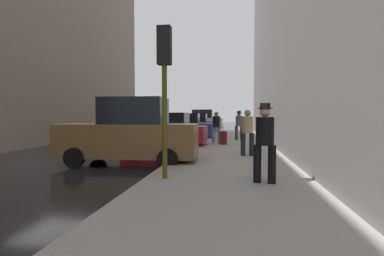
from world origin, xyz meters
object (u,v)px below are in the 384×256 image
(parked_bronze_suv, at_px, (130,134))
(parked_red_hatchback, at_px, (166,131))
(pedestrian_with_fedora, at_px, (265,139))
(fire_hydrant, at_px, (205,135))
(pedestrian_in_tan_coat, at_px, (247,130))
(pedestrian_in_jeans, at_px, (216,125))
(parked_white_van, at_px, (201,121))
(traffic_light, at_px, (165,69))
(parked_gray_coupe, at_px, (194,125))
(rolling_suitcase, at_px, (223,138))
(parked_blue_sedan, at_px, (183,127))
(pedestrian_with_beanie, at_px, (239,124))

(parked_bronze_suv, relative_size, parked_red_hatchback, 1.10)
(pedestrian_with_fedora, bearing_deg, fire_hydrant, 102.89)
(parked_bronze_suv, relative_size, pedestrian_in_tan_coat, 2.73)
(pedestrian_with_fedora, bearing_deg, pedestrian_in_tan_coat, 92.35)
(parked_bronze_suv, height_order, pedestrian_in_jeans, parked_bronze_suv)
(pedestrian_in_jeans, distance_m, pedestrian_with_fedora, 9.75)
(pedestrian_in_jeans, bearing_deg, pedestrian_with_fedora, -80.26)
(parked_white_van, relative_size, pedestrian_in_tan_coat, 2.71)
(parked_bronze_suv, relative_size, traffic_light, 1.30)
(parked_gray_coupe, distance_m, pedestrian_in_tan_coat, 15.07)
(rolling_suitcase, bearing_deg, parked_bronze_suv, -116.31)
(parked_bronze_suv, height_order, parked_white_van, same)
(parked_gray_coupe, distance_m, parked_white_van, 5.68)
(parked_blue_sedan, height_order, pedestrian_in_jeans, pedestrian_in_jeans)
(traffic_light, xyz_separation_m, pedestrian_with_beanie, (1.93, 11.56, -1.62))
(parked_bronze_suv, xyz_separation_m, fire_hydrant, (1.80, 7.37, -0.54))
(pedestrian_with_beanie, height_order, pedestrian_with_fedora, same)
(parked_red_hatchback, bearing_deg, rolling_suitcase, 11.00)
(pedestrian_in_jeans, bearing_deg, rolling_suitcase, -61.29)
(parked_blue_sedan, relative_size, parked_white_van, 0.92)
(rolling_suitcase, bearing_deg, parked_red_hatchback, -169.00)
(parked_white_van, relative_size, fire_hydrant, 6.58)
(parked_blue_sedan, bearing_deg, pedestrian_with_fedora, -72.72)
(parked_blue_sedan, distance_m, rolling_suitcase, 5.40)
(fire_hydrant, relative_size, pedestrian_in_jeans, 0.41)
(parked_blue_sedan, bearing_deg, parked_white_van, 90.00)
(parked_white_van, xyz_separation_m, pedestrian_in_tan_coat, (3.98, -20.21, 0.07))
(rolling_suitcase, bearing_deg, fire_hydrant, 127.52)
(pedestrian_in_tan_coat, bearing_deg, pedestrian_with_beanie, 91.61)
(pedestrian_in_jeans, bearing_deg, parked_gray_coupe, 104.95)
(parked_red_hatchback, relative_size, pedestrian_in_jeans, 2.48)
(rolling_suitcase, bearing_deg, pedestrian_in_jeans, 118.71)
(pedestrian_with_beanie, bearing_deg, parked_white_van, 106.23)
(fire_hydrant, relative_size, rolling_suitcase, 0.68)
(parked_gray_coupe, bearing_deg, pedestrian_with_fedora, -77.65)
(pedestrian_with_beanie, xyz_separation_m, pedestrian_with_fedora, (0.39, -11.74, 0.00))
(parked_red_hatchback, bearing_deg, parked_blue_sedan, 90.00)
(parked_blue_sedan, height_order, pedestrian_in_tan_coat, pedestrian_in_tan_coat)
(parked_bronze_suv, relative_size, fire_hydrant, 6.63)
(pedestrian_in_jeans, bearing_deg, parked_red_hatchback, -152.60)
(fire_hydrant, bearing_deg, traffic_light, -89.72)
(pedestrian_in_jeans, bearing_deg, parked_blue_sedan, 123.60)
(fire_hydrant, distance_m, traffic_light, 10.40)
(parked_bronze_suv, xyz_separation_m, parked_gray_coupe, (0.00, 16.08, -0.18))
(parked_bronze_suv, xyz_separation_m, pedestrian_in_tan_coat, (3.98, 1.55, 0.07))
(pedestrian_with_fedora, height_order, rolling_suitcase, pedestrian_with_fedora)
(parked_gray_coupe, height_order, traffic_light, traffic_light)
(pedestrian_in_tan_coat, relative_size, rolling_suitcase, 1.64)
(parked_red_hatchback, bearing_deg, traffic_light, -77.16)
(parked_white_van, bearing_deg, pedestrian_in_jeans, -80.54)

